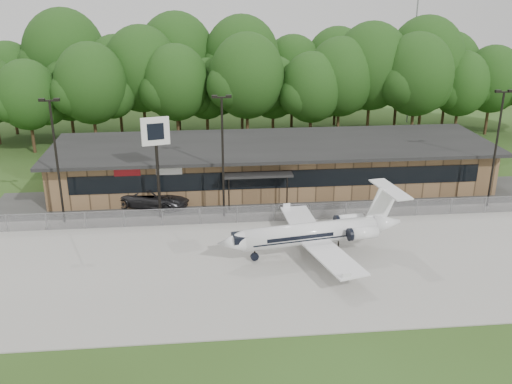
{
  "coord_description": "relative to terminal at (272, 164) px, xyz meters",
  "views": [
    {
      "loc": [
        -6.71,
        -27.5,
        18.57
      ],
      "look_at": [
        -2.76,
        12.0,
        3.8
      ],
      "focal_mm": 40.0,
      "sensor_mm": 36.0,
      "label": 1
    }
  ],
  "objects": [
    {
      "name": "pole_sign",
      "position": [
        -10.26,
        -7.14,
        4.35
      ],
      "size": [
        2.23,
        0.77,
        8.53
      ],
      "rotation": [
        0.0,
        0.0,
        0.24
      ],
      "color": "black",
      "rests_on": "ground"
    },
    {
      "name": "light_pole_left",
      "position": [
        -18.0,
        -7.44,
        3.8
      ],
      "size": [
        1.55,
        0.3,
        10.23
      ],
      "color": "black",
      "rests_on": "ground"
    },
    {
      "name": "ground",
      "position": [
        0.0,
        -23.94,
        -2.18
      ],
      "size": [
        160.0,
        160.0,
        0.0
      ],
      "primitive_type": "plane",
      "color": "#2E4418",
      "rests_on": "ground"
    },
    {
      "name": "radio_mast",
      "position": [
        22.0,
        24.06,
        10.32
      ],
      "size": [
        0.2,
        0.2,
        25.0
      ],
      "primitive_type": "cylinder",
      "color": "gray",
      "rests_on": "ground"
    },
    {
      "name": "light_pole_mid",
      "position": [
        -5.0,
        -7.44,
        3.8
      ],
      "size": [
        1.55,
        0.3,
        10.23
      ],
      "color": "black",
      "rests_on": "ground"
    },
    {
      "name": "terminal",
      "position": [
        0.0,
        0.0,
        0.0
      ],
      "size": [
        41.0,
        11.65,
        4.3
      ],
      "color": "olive",
      "rests_on": "ground"
    },
    {
      "name": "treeline",
      "position": [
        0.0,
        18.06,
        5.32
      ],
      "size": [
        72.0,
        12.0,
        15.0
      ],
      "primitive_type": null,
      "color": "#183B12",
      "rests_on": "ground"
    },
    {
      "name": "business_jet",
      "position": [
        1.28,
        -15.08,
        -0.51
      ],
      "size": [
        13.85,
        12.41,
        4.66
      ],
      "rotation": [
        0.0,
        0.0,
        0.16
      ],
      "color": "white",
      "rests_on": "ground"
    },
    {
      "name": "parking_lot",
      "position": [
        0.0,
        -4.44,
        -2.15
      ],
      "size": [
        50.0,
        9.0,
        0.06
      ],
      "primitive_type": "cube",
      "color": "#383835",
      "rests_on": "ground"
    },
    {
      "name": "fence",
      "position": [
        0.0,
        -8.94,
        -1.4
      ],
      "size": [
        46.0,
        0.04,
        1.52
      ],
      "color": "gray",
      "rests_on": "ground"
    },
    {
      "name": "apron",
      "position": [
        0.0,
        -15.94,
        -2.14
      ],
      "size": [
        64.0,
        18.0,
        0.08
      ],
      "primitive_type": "cube",
      "color": "#9E9B93",
      "rests_on": "ground"
    },
    {
      "name": "suv",
      "position": [
        -11.0,
        -4.4,
        -1.3
      ],
      "size": [
        6.93,
        4.89,
        1.76
      ],
      "primitive_type": "imported",
      "rotation": [
        0.0,
        0.0,
        1.22
      ],
      "color": "#313033",
      "rests_on": "ground"
    },
    {
      "name": "light_pole_right",
      "position": [
        18.0,
        -7.44,
        3.8
      ],
      "size": [
        1.55,
        0.3,
        10.23
      ],
      "color": "black",
      "rests_on": "ground"
    }
  ]
}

